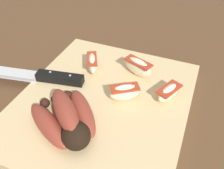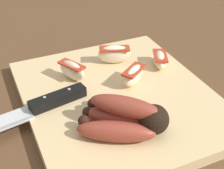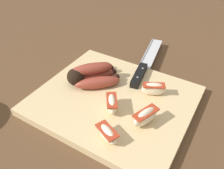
# 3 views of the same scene
# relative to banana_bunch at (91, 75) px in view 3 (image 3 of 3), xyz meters

# --- Properties ---
(ground_plane) EXTENTS (6.00, 6.00, 0.00)m
(ground_plane) POSITION_rel_banana_bunch_xyz_m (-0.10, 0.03, -0.04)
(ground_plane) COLOR brown
(cutting_board) EXTENTS (0.37, 0.32, 0.02)m
(cutting_board) POSITION_rel_banana_bunch_xyz_m (-0.08, 0.03, -0.03)
(cutting_board) COLOR #DBBC84
(cutting_board) RESTS_ON ground_plane
(banana_bunch) EXTENTS (0.14, 0.15, 0.06)m
(banana_bunch) POSITION_rel_banana_bunch_xyz_m (0.00, 0.00, 0.00)
(banana_bunch) COLOR black
(banana_bunch) RESTS_ON cutting_board
(chefs_knife) EXTENTS (0.08, 0.28, 0.02)m
(chefs_knife) POSITION_rel_banana_bunch_xyz_m (-0.09, -0.13, -0.01)
(chefs_knife) COLOR silver
(chefs_knife) RESTS_ON cutting_board
(apple_wedge_near) EXTENTS (0.06, 0.05, 0.04)m
(apple_wedge_near) POSITION_rel_banana_bunch_xyz_m (-0.16, -0.03, -0.00)
(apple_wedge_near) COLOR #F4E5C1
(apple_wedge_near) RESTS_ON cutting_board
(apple_wedge_middle) EXTENTS (0.06, 0.05, 0.03)m
(apple_wedge_middle) POSITION_rel_banana_bunch_xyz_m (-0.14, 0.14, -0.01)
(apple_wedge_middle) COLOR #F4E5C1
(apple_wedge_middle) RESTS_ON cutting_board
(apple_wedge_far) EXTENTS (0.05, 0.06, 0.04)m
(apple_wedge_far) POSITION_rel_banana_bunch_xyz_m (-0.10, 0.07, -0.00)
(apple_wedge_far) COLOR #F4E5C1
(apple_wedge_far) RESTS_ON cutting_board
(apple_wedge_extra) EXTENTS (0.04, 0.07, 0.04)m
(apple_wedge_extra) POSITION_rel_banana_bunch_xyz_m (-0.19, 0.06, -0.00)
(apple_wedge_extra) COLOR #F4E5C1
(apple_wedge_extra) RESTS_ON cutting_board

